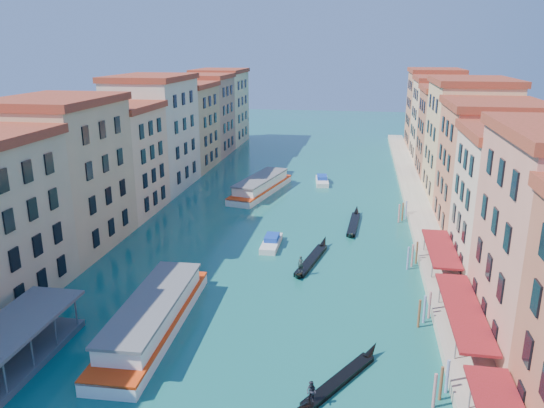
{
  "coord_description": "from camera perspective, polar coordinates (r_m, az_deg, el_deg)",
  "views": [
    {
      "loc": [
        12.15,
        -22.38,
        26.22
      ],
      "look_at": [
        1.25,
        42.16,
        6.51
      ],
      "focal_mm": 35.0,
      "sensor_mm": 36.0,
      "label": 1
    }
  ],
  "objects": [
    {
      "name": "mooring_poles_right",
      "position": [
        57.35,
        15.78,
        -9.68
      ],
      "size": [
        1.44,
        54.24,
        3.2
      ],
      "color": "brown",
      "rests_on": "ground"
    },
    {
      "name": "gondola_right",
      "position": [
        45.12,
        7.08,
        -18.21
      ],
      "size": [
        6.93,
        10.58,
        2.37
      ],
      "rotation": [
        0.0,
        0.0,
        -0.55
      ],
      "color": "black",
      "rests_on": "ground"
    },
    {
      "name": "motorboat_mid",
      "position": [
        72.02,
        -0.06,
        -4.12
      ],
      "size": [
        2.16,
        6.83,
        1.41
      ],
      "rotation": [
        0.0,
        0.0,
        0.0
      ],
      "color": "silver",
      "rests_on": "ground"
    },
    {
      "name": "quay",
      "position": [
        91.62,
        15.35,
        -0.16
      ],
      "size": [
        4.0,
        140.0,
        1.0
      ],
      "primitive_type": "cube",
      "color": "#A59C85",
      "rests_on": "ground"
    },
    {
      "name": "gondola_fore",
      "position": [
        67.08,
        4.26,
        -5.88
      ],
      "size": [
        3.71,
        13.37,
        2.68
      ],
      "rotation": [
        0.0,
        0.0,
        -0.2
      ],
      "color": "black",
      "rests_on": "ground"
    },
    {
      "name": "vaporetto_stop",
      "position": [
        50.88,
        -26.55,
        -14.34
      ],
      "size": [
        5.4,
        16.4,
        3.65
      ],
      "color": "slate",
      "rests_on": "ground"
    },
    {
      "name": "right_bank_palazzos",
      "position": [
        90.7,
        20.85,
        5.2
      ],
      "size": [
        12.8,
        128.4,
        21.0
      ],
      "color": "#A2543B",
      "rests_on": "ground"
    },
    {
      "name": "vaporetto_far",
      "position": [
        97.51,
        -1.2,
        1.98
      ],
      "size": [
        8.8,
        20.75,
        3.01
      ],
      "rotation": [
        0.0,
        0.0,
        -0.21
      ],
      "color": "white",
      "rests_on": "ground"
    },
    {
      "name": "restaurant_awnings",
      "position": [
        51.96,
        20.0,
        -10.89
      ],
      "size": [
        3.2,
        44.55,
        3.12
      ],
      "color": "maroon",
      "rests_on": "ground"
    },
    {
      "name": "left_bank_palazzos",
      "position": [
        96.48,
        -13.96,
        6.41
      ],
      "size": [
        12.8,
        128.4,
        21.0
      ],
      "color": "#BFB187",
      "rests_on": "ground"
    },
    {
      "name": "vaporetto_near",
      "position": [
        52.85,
        -12.62,
        -11.64
      ],
      "size": [
        5.57,
        21.63,
        3.2
      ],
      "rotation": [
        0.0,
        0.0,
        0.03
      ],
      "color": "white",
      "rests_on": "ground"
    },
    {
      "name": "motorboat_far",
      "position": [
        104.93,
        5.41,
        2.55
      ],
      "size": [
        3.14,
        7.49,
        1.51
      ],
      "rotation": [
        0.0,
        0.0,
        0.12
      ],
      "color": "silver",
      "rests_on": "ground"
    },
    {
      "name": "gondola_far",
      "position": [
        81.11,
        8.78,
        -2.01
      ],
      "size": [
        1.87,
        13.6,
        1.92
      ],
      "rotation": [
        0.0,
        0.0,
        -0.06
      ],
      "color": "black",
      "rests_on": "ground"
    }
  ]
}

